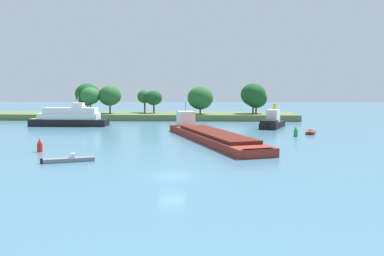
{
  "coord_description": "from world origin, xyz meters",
  "views": [
    {
      "loc": [
        3.93,
        -38.43,
        8.63
      ],
      "look_at": [
        0.2,
        35.09,
        1.2
      ],
      "focal_mm": 37.65,
      "sensor_mm": 36.0,
      "label": 1
    }
  ],
  "objects_px": {
    "small_motorboat": "(311,132)",
    "channel_buoy_green": "(296,132)",
    "fishing_skiff": "(69,160)",
    "channel_buoy_red": "(40,146)",
    "white_riverboat": "(69,118)",
    "tugboat": "(273,122)",
    "cargo_barge": "(210,135)"
  },
  "relations": [
    {
      "from": "white_riverboat",
      "to": "fishing_skiff",
      "type": "bearing_deg",
      "value": -70.35
    },
    {
      "from": "fishing_skiff",
      "to": "tugboat",
      "type": "xyz_separation_m",
      "value": [
        29.63,
        41.42,
        1.04
      ]
    },
    {
      "from": "channel_buoy_green",
      "to": "tugboat",
      "type": "bearing_deg",
      "value": 96.47
    },
    {
      "from": "white_riverboat",
      "to": "channel_buoy_green",
      "type": "bearing_deg",
      "value": -20.41
    },
    {
      "from": "channel_buoy_green",
      "to": "channel_buoy_red",
      "type": "bearing_deg",
      "value": -153.54
    },
    {
      "from": "small_motorboat",
      "to": "channel_buoy_green",
      "type": "xyz_separation_m",
      "value": [
        -3.63,
        -4.23,
        0.52
      ]
    },
    {
      "from": "tugboat",
      "to": "cargo_barge",
      "type": "height_order",
      "value": "cargo_barge"
    },
    {
      "from": "channel_buoy_red",
      "to": "channel_buoy_green",
      "type": "bearing_deg",
      "value": 26.46
    },
    {
      "from": "white_riverboat",
      "to": "channel_buoy_red",
      "type": "height_order",
      "value": "white_riverboat"
    },
    {
      "from": "channel_buoy_green",
      "to": "cargo_barge",
      "type": "bearing_deg",
      "value": -159.22
    },
    {
      "from": "fishing_skiff",
      "to": "tugboat",
      "type": "height_order",
      "value": "tugboat"
    },
    {
      "from": "fishing_skiff",
      "to": "channel_buoy_green",
      "type": "relative_size",
      "value": 3.1
    },
    {
      "from": "white_riverboat",
      "to": "channel_buoy_green",
      "type": "xyz_separation_m",
      "value": [
        46.84,
        -17.43,
        -0.99
      ]
    },
    {
      "from": "channel_buoy_red",
      "to": "small_motorboat",
      "type": "bearing_deg",
      "value": 29.08
    },
    {
      "from": "small_motorboat",
      "to": "channel_buoy_green",
      "type": "relative_size",
      "value": 2.12
    },
    {
      "from": "tugboat",
      "to": "cargo_barge",
      "type": "distance_m",
      "value": 25.17
    },
    {
      "from": "small_motorboat",
      "to": "cargo_barge",
      "type": "relative_size",
      "value": 0.12
    },
    {
      "from": "white_riverboat",
      "to": "channel_buoy_red",
      "type": "xyz_separation_m",
      "value": [
        8.95,
        -36.28,
        -0.99
      ]
    },
    {
      "from": "fishing_skiff",
      "to": "white_riverboat",
      "type": "bearing_deg",
      "value": 109.65
    },
    {
      "from": "white_riverboat",
      "to": "channel_buoy_green",
      "type": "relative_size",
      "value": 9.06
    },
    {
      "from": "fishing_skiff",
      "to": "channel_buoy_red",
      "type": "xyz_separation_m",
      "value": [
        -6.49,
        6.96,
        0.56
      ]
    },
    {
      "from": "white_riverboat",
      "to": "small_motorboat",
      "type": "bearing_deg",
      "value": -14.66
    },
    {
      "from": "fishing_skiff",
      "to": "channel_buoy_green",
      "type": "height_order",
      "value": "channel_buoy_green"
    },
    {
      "from": "fishing_skiff",
      "to": "channel_buoy_green",
      "type": "bearing_deg",
      "value": 39.43
    },
    {
      "from": "channel_buoy_green",
      "to": "small_motorboat",
      "type": "bearing_deg",
      "value": 49.41
    },
    {
      "from": "fishing_skiff",
      "to": "channel_buoy_red",
      "type": "distance_m",
      "value": 9.53
    },
    {
      "from": "cargo_barge",
      "to": "fishing_skiff",
      "type": "bearing_deg",
      "value": -129.03
    },
    {
      "from": "white_riverboat",
      "to": "tugboat",
      "type": "relative_size",
      "value": 1.57
    },
    {
      "from": "small_motorboat",
      "to": "fishing_skiff",
      "type": "height_order",
      "value": "small_motorboat"
    },
    {
      "from": "white_riverboat",
      "to": "cargo_barge",
      "type": "xyz_separation_m",
      "value": [
        31.72,
        -23.17,
        -0.9
      ]
    },
    {
      "from": "white_riverboat",
      "to": "tugboat",
      "type": "distance_m",
      "value": 45.11
    },
    {
      "from": "tugboat",
      "to": "cargo_barge",
      "type": "bearing_deg",
      "value": -122.02
    }
  ]
}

